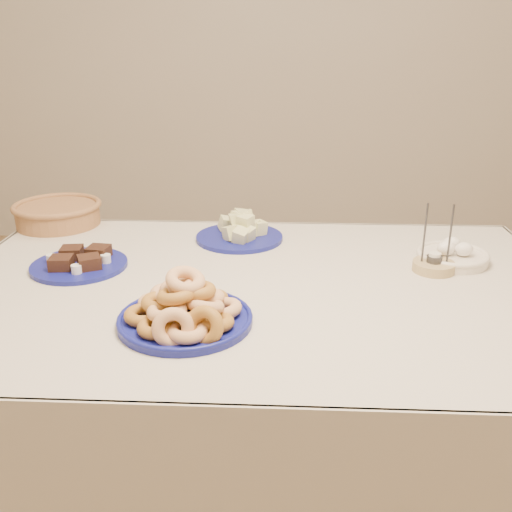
# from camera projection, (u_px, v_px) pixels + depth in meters

# --- Properties ---
(ground) EXTENTS (5.00, 5.00, 0.00)m
(ground) POSITION_uv_depth(u_px,v_px,m) (257.00, 499.00, 1.81)
(ground) COLOR olive
(ground) RESTS_ON ground
(dining_table) EXTENTS (1.71, 1.11, 0.75)m
(dining_table) POSITION_uv_depth(u_px,v_px,m) (257.00, 319.00, 1.58)
(dining_table) COLOR brown
(dining_table) RESTS_ON ground
(donut_platter) EXTENTS (0.34, 0.34, 0.14)m
(donut_platter) POSITION_uv_depth(u_px,v_px,m) (185.00, 310.00, 1.31)
(donut_platter) COLOR navy
(donut_platter) RESTS_ON dining_table
(melon_plate) EXTENTS (0.37, 0.37, 0.10)m
(melon_plate) POSITION_uv_depth(u_px,v_px,m) (241.00, 231.00, 1.87)
(melon_plate) COLOR navy
(melon_plate) RESTS_ON dining_table
(brownie_plate) EXTENTS (0.34, 0.34, 0.05)m
(brownie_plate) POSITION_uv_depth(u_px,v_px,m) (80.00, 263.00, 1.65)
(brownie_plate) COLOR navy
(brownie_plate) RESTS_ON dining_table
(wicker_basket) EXTENTS (0.32, 0.32, 0.08)m
(wicker_basket) POSITION_uv_depth(u_px,v_px,m) (58.00, 213.00, 2.02)
(wicker_basket) COLOR brown
(wicker_basket) RESTS_ON dining_table
(candle_holder) EXTENTS (0.14, 0.14, 0.20)m
(candle_holder) POSITION_uv_depth(u_px,v_px,m) (434.00, 265.00, 1.62)
(candle_holder) COLOR tan
(candle_holder) RESTS_ON dining_table
(egg_bowl) EXTENTS (0.24, 0.24, 0.07)m
(egg_bowl) POSITION_uv_depth(u_px,v_px,m) (452.00, 255.00, 1.69)
(egg_bowl) COLOR silver
(egg_bowl) RESTS_ON dining_table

